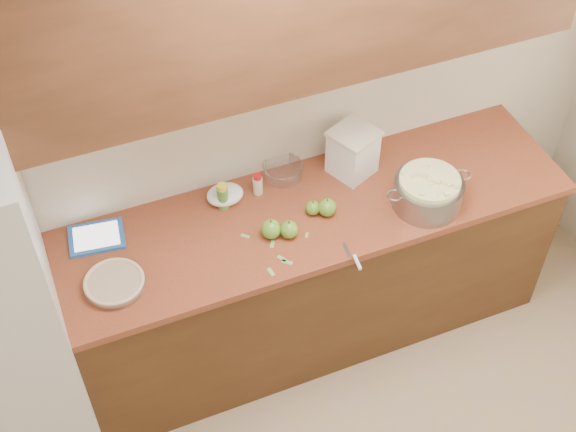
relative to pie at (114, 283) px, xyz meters
name	(u,v)px	position (x,y,z in m)	size (l,w,h in m)	color
counter_run	(292,277)	(0.85, 0.10, -0.48)	(2.64, 0.68, 0.92)	#4B2F15
upper_cabinets	(278,0)	(0.85, 0.25, 1.01)	(2.60, 0.34, 0.70)	brown
pie	(114,283)	(0.00, 0.00, 0.00)	(0.27, 0.27, 0.04)	silver
colander	(428,192)	(1.45, -0.07, 0.05)	(0.42, 0.32, 0.16)	gray
flour_canister	(353,152)	(1.23, 0.26, 0.10)	(0.26, 0.26, 0.24)	white
tablet	(96,237)	(-0.01, 0.30, -0.01)	(0.27, 0.22, 0.02)	#245DB0
paring_knife	(356,260)	(1.00, -0.26, -0.01)	(0.04, 0.17, 0.02)	gray
lemon_bottle	(223,196)	(0.58, 0.27, 0.05)	(0.05, 0.05, 0.14)	#4C8C38
cinnamon_shaker	(258,184)	(0.76, 0.29, 0.03)	(0.05, 0.05, 0.11)	beige
vanilla_bottle	(341,166)	(1.17, 0.26, 0.03)	(0.04, 0.04, 0.11)	black
mixing_bowl	(283,170)	(0.91, 0.36, 0.02)	(0.20, 0.20, 0.07)	silver
paper_towel	(225,195)	(0.60, 0.31, 0.01)	(0.17, 0.14, 0.07)	white
apple_left	(271,229)	(0.72, 0.02, 0.02)	(0.09, 0.09, 0.10)	#5C8E26
apple_center	(313,208)	(0.94, 0.08, 0.01)	(0.07, 0.07, 0.08)	#5C8E26
apple_front	(289,229)	(0.79, -0.01, 0.02)	(0.08, 0.08, 0.09)	#5C8E26
apple_extra	(327,207)	(1.00, 0.05, 0.02)	(0.09, 0.09, 0.10)	#5C8E26
peel_a	(307,235)	(0.86, -0.04, -0.02)	(0.03, 0.01, 0.00)	#7DAB53
peel_b	(272,244)	(0.70, -0.03, -0.02)	(0.04, 0.02, 0.00)	#7DAB53
peel_c	(287,262)	(0.72, -0.15, -0.02)	(0.05, 0.02, 0.00)	#7DAB53
peel_d	(245,236)	(0.61, 0.06, -0.02)	(0.04, 0.02, 0.00)	#7DAB53
peel_e	(282,259)	(0.71, -0.13, -0.02)	(0.05, 0.02, 0.00)	#7DAB53
peel_f	(271,272)	(0.64, -0.18, -0.02)	(0.05, 0.02, 0.00)	#7DAB53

